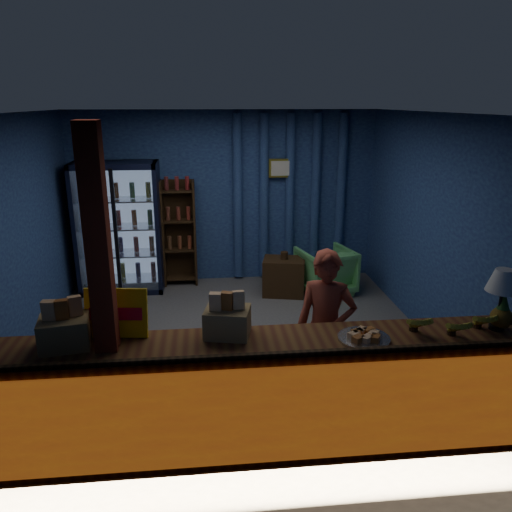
{
  "coord_description": "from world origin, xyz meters",
  "views": [
    {
      "loc": [
        -0.29,
        -5.35,
        2.72
      ],
      "look_at": [
        0.24,
        -0.2,
        1.1
      ],
      "focal_mm": 35.0,
      "sensor_mm": 36.0,
      "label": 1
    }
  ],
  "objects_px": {
    "green_chair": "(325,271)",
    "table_lamp": "(503,283)",
    "pastry_tray": "(364,337)",
    "shopkeeper": "(325,330)"
  },
  "relations": [
    {
      "from": "shopkeeper",
      "to": "table_lamp",
      "type": "height_order",
      "value": "shopkeeper"
    },
    {
      "from": "green_chair",
      "to": "table_lamp",
      "type": "distance_m",
      "value": 3.51
    },
    {
      "from": "shopkeeper",
      "to": "green_chair",
      "type": "xyz_separation_m",
      "value": [
        0.68,
        2.76,
        -0.4
      ]
    },
    {
      "from": "green_chair",
      "to": "pastry_tray",
      "type": "relative_size",
      "value": 1.83
    },
    {
      "from": "pastry_tray",
      "to": "shopkeeper",
      "type": "bearing_deg",
      "value": 103.09
    },
    {
      "from": "green_chair",
      "to": "table_lamp",
      "type": "height_order",
      "value": "table_lamp"
    },
    {
      "from": "green_chair",
      "to": "pastry_tray",
      "type": "bearing_deg",
      "value": 66.2
    },
    {
      "from": "pastry_tray",
      "to": "table_lamp",
      "type": "xyz_separation_m",
      "value": [
        1.12,
        0.07,
        0.38
      ]
    },
    {
      "from": "shopkeeper",
      "to": "green_chair",
      "type": "bearing_deg",
      "value": 95.93
    },
    {
      "from": "shopkeeper",
      "to": "green_chair",
      "type": "distance_m",
      "value": 2.87
    }
  ]
}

